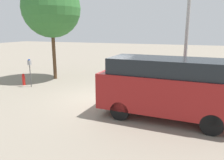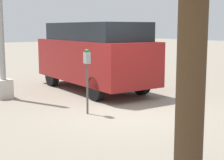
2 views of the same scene
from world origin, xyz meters
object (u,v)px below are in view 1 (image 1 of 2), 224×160
at_px(street_tree, 51,8).
at_px(lamp_post, 184,65).
at_px(parked_van, 167,86).
at_px(parking_meter_far, 30,66).
at_px(fire_hydrant, 24,79).
at_px(parking_meter_near, 117,73).

bearing_deg(street_tree, lamp_post, -9.08).
xyz_separation_m(lamp_post, parked_van, (-0.45, -2.85, -0.39)).
distance_m(parking_meter_far, street_tree, 3.99).
distance_m(parking_meter_far, fire_hydrant, 1.08).
xyz_separation_m(parking_meter_near, parking_meter_far, (-5.14, 0.01, 0.03)).
height_order(parking_meter_near, parking_meter_far, parking_meter_far).
bearing_deg(lamp_post, parking_meter_near, -161.87).
bearing_deg(fire_hydrant, parked_van, -13.77).
bearing_deg(parked_van, lamp_post, 83.35).
distance_m(lamp_post, parked_van, 2.91).
relative_size(parking_meter_near, parking_meter_far, 0.98).
relative_size(parking_meter_far, parked_van, 0.32).
relative_size(parking_meter_near, fire_hydrant, 2.27).
bearing_deg(parking_meter_near, lamp_post, 29.33).
relative_size(parking_meter_near, parked_van, 0.32).
relative_size(parking_meter_near, lamp_post, 0.31).
relative_size(parking_meter_far, lamp_post, 0.31).
relative_size(parked_van, fire_hydrant, 7.18).
relative_size(street_tree, fire_hydrant, 9.18).
height_order(parking_meter_far, parked_van, parked_van).
bearing_deg(street_tree, parked_van, -28.46).
height_order(parking_meter_near, lamp_post, lamp_post).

